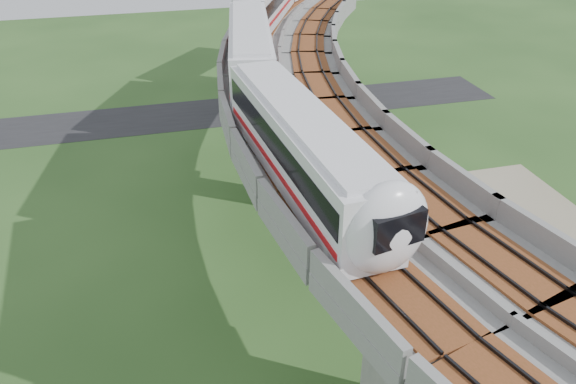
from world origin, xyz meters
name	(u,v)px	position (x,y,z in m)	size (l,w,h in m)	color
ground	(309,284)	(0.00, 0.00, 0.00)	(160.00, 160.00, 0.00)	#294B1E
dirt_lot	(519,268)	(14.00, -2.00, 0.02)	(18.00, 26.00, 0.04)	gray
asphalt_road	(230,111)	(0.00, 30.00, 0.01)	(60.00, 8.00, 0.03)	#232326
viaduct	(376,150)	(3.84, 0.00, 9.05)	(19.58, 73.98, 11.40)	#99968E
metro_train	(285,24)	(2.76, 16.78, 12.31)	(21.11, 58.79, 3.64)	white
fence	(448,251)	(9.75, 0.00, 0.75)	(3.87, 38.73, 1.50)	#2D382D
tree_0	(355,112)	(11.27, 22.04, 1.87)	(2.86, 2.86, 3.09)	#382314
tree_1	(351,136)	(8.29, 15.19, 2.64)	(3.16, 3.16, 3.99)	#382314
tree_2	(385,211)	(6.64, 3.68, 2.19)	(3.00, 3.00, 3.47)	#382314
tree_3	(450,306)	(6.23, -6.28, 2.14)	(2.98, 2.98, 3.41)	#382314
car_dark	(483,235)	(13.21, 1.31, 0.58)	(1.53, 3.75, 1.09)	black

